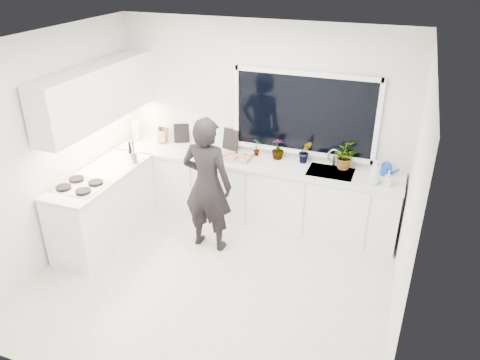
% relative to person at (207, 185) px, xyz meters
% --- Properties ---
extents(floor, '(4.00, 3.50, 0.02)m').
position_rel_person_xyz_m(floor, '(0.31, -0.65, -0.88)').
color(floor, beige).
rests_on(floor, ground).
extents(wall_back, '(4.00, 0.02, 2.70)m').
position_rel_person_xyz_m(wall_back, '(0.31, 1.11, 0.48)').
color(wall_back, white).
rests_on(wall_back, ground).
extents(wall_left, '(0.02, 3.50, 2.70)m').
position_rel_person_xyz_m(wall_left, '(-1.70, -0.65, 0.48)').
color(wall_left, white).
rests_on(wall_left, ground).
extents(wall_right, '(0.02, 3.50, 2.70)m').
position_rel_person_xyz_m(wall_right, '(2.32, -0.65, 0.48)').
color(wall_right, white).
rests_on(wall_right, ground).
extents(ceiling, '(4.00, 3.50, 0.02)m').
position_rel_person_xyz_m(ceiling, '(0.31, -0.65, 1.84)').
color(ceiling, white).
rests_on(ceiling, wall_back).
extents(window, '(1.80, 0.02, 1.00)m').
position_rel_person_xyz_m(window, '(0.91, 1.08, 0.68)').
color(window, black).
rests_on(window, wall_back).
extents(base_cabinets_back, '(3.92, 0.58, 0.88)m').
position_rel_person_xyz_m(base_cabinets_back, '(0.31, 0.80, -0.43)').
color(base_cabinets_back, white).
rests_on(base_cabinets_back, floor).
extents(base_cabinets_left, '(0.58, 1.60, 0.88)m').
position_rel_person_xyz_m(base_cabinets_left, '(-1.36, -0.30, -0.43)').
color(base_cabinets_left, white).
rests_on(base_cabinets_left, floor).
extents(countertop_back, '(3.94, 0.62, 0.04)m').
position_rel_person_xyz_m(countertop_back, '(0.31, 0.79, 0.03)').
color(countertop_back, silver).
rests_on(countertop_back, base_cabinets_back).
extents(countertop_left, '(0.62, 1.60, 0.04)m').
position_rel_person_xyz_m(countertop_left, '(-1.36, -0.30, 0.03)').
color(countertop_left, silver).
rests_on(countertop_left, base_cabinets_left).
extents(upper_cabinets, '(0.34, 2.10, 0.70)m').
position_rel_person_xyz_m(upper_cabinets, '(-1.48, 0.05, 0.98)').
color(upper_cabinets, white).
rests_on(upper_cabinets, wall_left).
extents(sink, '(0.58, 0.42, 0.14)m').
position_rel_person_xyz_m(sink, '(1.36, 0.80, -0.00)').
color(sink, silver).
rests_on(sink, countertop_back).
extents(faucet, '(0.03, 0.03, 0.22)m').
position_rel_person_xyz_m(faucet, '(1.36, 1.00, 0.16)').
color(faucet, silver).
rests_on(faucet, countertop_back).
extents(stovetop, '(0.56, 0.48, 0.03)m').
position_rel_person_xyz_m(stovetop, '(-1.38, -0.65, 0.06)').
color(stovetop, black).
rests_on(stovetop, countertop_left).
extents(person, '(0.65, 0.44, 1.75)m').
position_rel_person_xyz_m(person, '(0.00, 0.00, 0.00)').
color(person, black).
rests_on(person, floor).
extents(pizza_tray, '(0.44, 0.32, 0.03)m').
position_rel_person_xyz_m(pizza_tray, '(0.08, 0.77, 0.06)').
color(pizza_tray, silver).
rests_on(pizza_tray, countertop_back).
extents(pizza, '(0.40, 0.29, 0.01)m').
position_rel_person_xyz_m(pizza, '(0.08, 0.77, 0.08)').
color(pizza, red).
rests_on(pizza, pizza_tray).
extents(watering_can, '(0.18, 0.18, 0.13)m').
position_rel_person_xyz_m(watering_can, '(2.03, 0.96, 0.11)').
color(watering_can, '#123EAE').
rests_on(watering_can, countertop_back).
extents(paper_towel_roll, '(0.12, 0.12, 0.26)m').
position_rel_person_xyz_m(paper_towel_roll, '(-1.54, 0.90, 0.18)').
color(paper_towel_roll, silver).
rests_on(paper_towel_roll, countertop_back).
extents(knife_block, '(0.14, 0.11, 0.22)m').
position_rel_person_xyz_m(knife_block, '(-1.12, 0.94, 0.16)').
color(knife_block, '#9D7649').
rests_on(knife_block, countertop_back).
extents(utensil_crock, '(0.16, 0.16, 0.16)m').
position_rel_person_xyz_m(utensil_crock, '(-1.14, 0.15, 0.13)').
color(utensil_crock, silver).
rests_on(utensil_crock, countertop_left).
extents(picture_frame_large, '(0.21, 0.11, 0.28)m').
position_rel_person_xyz_m(picture_frame_large, '(-0.87, 1.04, 0.19)').
color(picture_frame_large, black).
rests_on(picture_frame_large, countertop_back).
extents(picture_frame_small, '(0.25, 0.09, 0.30)m').
position_rel_person_xyz_m(picture_frame_small, '(-0.10, 1.04, 0.20)').
color(picture_frame_small, black).
rests_on(picture_frame_small, countertop_back).
extents(herb_plants, '(1.45, 0.41, 0.34)m').
position_rel_person_xyz_m(herb_plants, '(1.19, 0.96, 0.21)').
color(herb_plants, '#26662D').
rests_on(herb_plants, countertop_back).
extents(soap_bottles, '(0.28, 0.15, 0.31)m').
position_rel_person_xyz_m(soap_bottles, '(1.95, 0.65, 0.18)').
color(soap_bottles, '#D8BF66').
rests_on(soap_bottles, countertop_back).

